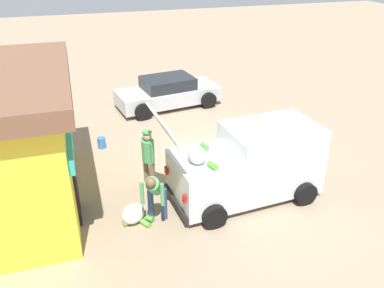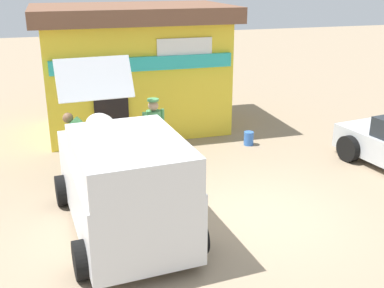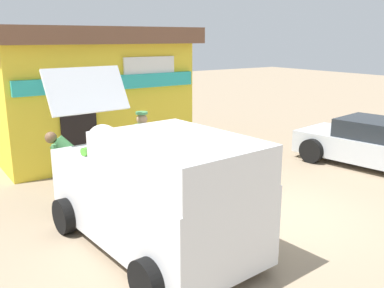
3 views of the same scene
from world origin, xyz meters
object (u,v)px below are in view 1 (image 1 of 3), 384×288
storefront_bar (2,143)px  parked_sedan (168,92)px  unloaded_banana_pile (134,214)px  vendor_standing (148,156)px  customer_bending (155,192)px  delivery_van (249,163)px  paint_bucket (102,143)px

storefront_bar → parked_sedan: 8.06m
unloaded_banana_pile → vendor_standing: bearing=-26.5°
vendor_standing → customer_bending: 1.60m
delivery_van → paint_bucket: (3.96, 3.54, -0.78)m
unloaded_banana_pile → storefront_bar: bearing=61.5°
delivery_van → parked_sedan: delivery_van is taller
parked_sedan → vendor_standing: (-5.89, 2.02, 0.43)m
delivery_van → paint_bucket: bearing=41.8°
customer_bending → delivery_van: bearing=-79.8°
delivery_van → paint_bucket: 5.37m
delivery_van → unloaded_banana_pile: bearing=94.5°
delivery_van → parked_sedan: bearing=3.8°
vendor_standing → storefront_bar: bearing=87.0°
parked_sedan → vendor_standing: vendor_standing is taller
delivery_van → vendor_standing: size_ratio=2.51×
storefront_bar → parked_sedan: storefront_bar is taller
customer_bending → unloaded_banana_pile: bearing=65.6°
storefront_bar → vendor_standing: bearing=-93.0°
vendor_standing → paint_bucket: (2.85, 1.05, -0.84)m
storefront_bar → unloaded_banana_pile: size_ratio=6.11×
storefront_bar → paint_bucket: bearing=-42.9°
unloaded_banana_pile → paint_bucket: (4.21, 0.37, -0.02)m
unloaded_banana_pile → paint_bucket: bearing=5.1°
storefront_bar → vendor_standing: 3.63m
paint_bucket → delivery_van: bearing=-138.2°
parked_sedan → paint_bucket: parked_sedan is taller
paint_bucket → storefront_bar: bearing=137.1°
storefront_bar → delivery_van: bearing=-102.1°
delivery_van → unloaded_banana_pile: (-0.25, 3.17, -0.76)m
customer_bending → unloaded_banana_pile: 0.90m
storefront_bar → delivery_van: storefront_bar is taller
parked_sedan → paint_bucket: size_ratio=11.87×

